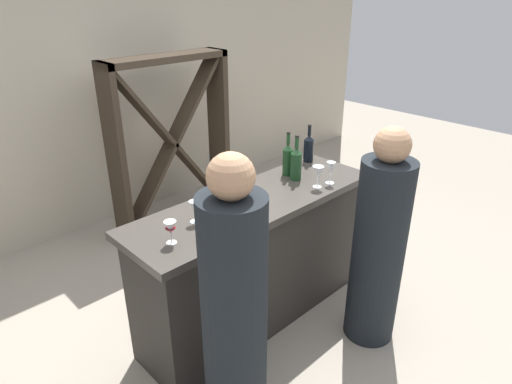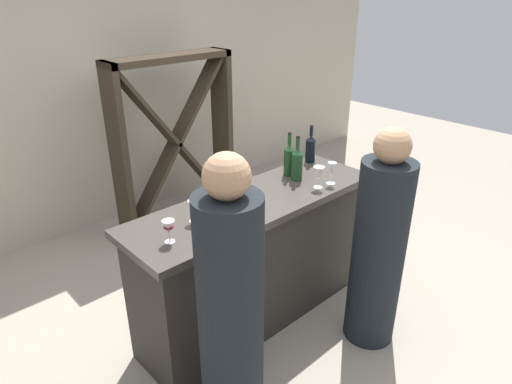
# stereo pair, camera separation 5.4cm
# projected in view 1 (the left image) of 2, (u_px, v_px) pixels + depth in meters

# --- Properties ---
(ground_plane) EXTENTS (12.00, 12.00, 0.00)m
(ground_plane) POSITION_uv_depth(u_px,v_px,m) (256.00, 314.00, 3.36)
(ground_plane) COLOR #9E9384
(back_wall) EXTENTS (8.00, 0.10, 2.80)m
(back_wall) POSITION_uv_depth(u_px,v_px,m) (92.00, 82.00, 4.20)
(back_wall) COLOR #B2A893
(back_wall) RESTS_ON ground
(bar_counter) EXTENTS (1.84, 0.58, 0.96)m
(bar_counter) POSITION_uv_depth(u_px,v_px,m) (256.00, 260.00, 3.15)
(bar_counter) COLOR #2A2723
(bar_counter) RESTS_ON ground
(wine_rack) EXTENTS (1.24, 0.28, 1.66)m
(wine_rack) POSITION_uv_depth(u_px,v_px,m) (172.00, 143.00, 4.37)
(wine_rack) COLOR #33281E
(wine_rack) RESTS_ON ground
(wine_bottle_leftmost_amber_brown) EXTENTS (0.07, 0.07, 0.33)m
(wine_bottle_leftmost_amber_brown) POSITION_uv_depth(u_px,v_px,m) (212.00, 214.00, 2.49)
(wine_bottle_leftmost_amber_brown) COLOR #331E0F
(wine_bottle_leftmost_amber_brown) RESTS_ON bar_counter
(wine_bottle_second_left_amber_brown) EXTENTS (0.08, 0.08, 0.34)m
(wine_bottle_second_left_amber_brown) POSITION_uv_depth(u_px,v_px,m) (240.00, 202.00, 2.62)
(wine_bottle_second_left_amber_brown) COLOR #331E0F
(wine_bottle_second_left_amber_brown) RESTS_ON bar_counter
(wine_bottle_center_olive_green) EXTENTS (0.08, 0.08, 0.33)m
(wine_bottle_center_olive_green) POSITION_uv_depth(u_px,v_px,m) (296.00, 163.00, 3.19)
(wine_bottle_center_olive_green) COLOR #193D1E
(wine_bottle_center_olive_green) RESTS_ON bar_counter
(wine_bottle_second_right_olive_green) EXTENTS (0.07, 0.07, 0.33)m
(wine_bottle_second_right_olive_green) POSITION_uv_depth(u_px,v_px,m) (288.00, 159.00, 3.27)
(wine_bottle_second_right_olive_green) COLOR #193D1E
(wine_bottle_second_right_olive_green) RESTS_ON bar_counter
(wine_bottle_rightmost_near_black) EXTENTS (0.08, 0.08, 0.30)m
(wine_bottle_rightmost_near_black) POSITION_uv_depth(u_px,v_px,m) (309.00, 148.00, 3.52)
(wine_bottle_rightmost_near_black) COLOR black
(wine_bottle_rightmost_near_black) RESTS_ON bar_counter
(wine_glass_near_left) EXTENTS (0.06, 0.06, 0.16)m
(wine_glass_near_left) POSITION_uv_depth(u_px,v_px,m) (331.00, 169.00, 3.14)
(wine_glass_near_left) COLOR white
(wine_glass_near_left) RESTS_ON bar_counter
(wine_glass_near_center) EXTENTS (0.08, 0.08, 0.16)m
(wine_glass_near_center) POSITION_uv_depth(u_px,v_px,m) (318.00, 173.00, 3.07)
(wine_glass_near_center) COLOR white
(wine_glass_near_center) RESTS_ON bar_counter
(wine_glass_near_right) EXTENTS (0.07, 0.07, 0.13)m
(wine_glass_near_right) POSITION_uv_depth(u_px,v_px,m) (170.00, 228.00, 2.41)
(wine_glass_near_right) COLOR white
(wine_glass_near_right) RESTS_ON bar_counter
(wine_glass_far_left) EXTENTS (0.06, 0.06, 0.14)m
(wine_glass_far_left) POSITION_uv_depth(u_px,v_px,m) (194.00, 207.00, 2.63)
(wine_glass_far_left) COLOR white
(wine_glass_far_left) RESTS_ON bar_counter
(water_pitcher) EXTENTS (0.10, 0.10, 0.16)m
(water_pitcher) POSITION_uv_depth(u_px,v_px,m) (217.00, 200.00, 2.75)
(water_pitcher) COLOR silver
(water_pitcher) RESTS_ON bar_counter
(person_left_guest) EXTENTS (0.41, 0.41, 1.60)m
(person_left_guest) POSITION_uv_depth(u_px,v_px,m) (234.00, 315.00, 2.24)
(person_left_guest) COLOR black
(person_left_guest) RESTS_ON ground
(person_center_guest) EXTENTS (0.35, 0.35, 1.50)m
(person_center_guest) POSITION_uv_depth(u_px,v_px,m) (379.00, 247.00, 2.90)
(person_center_guest) COLOR black
(person_center_guest) RESTS_ON ground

